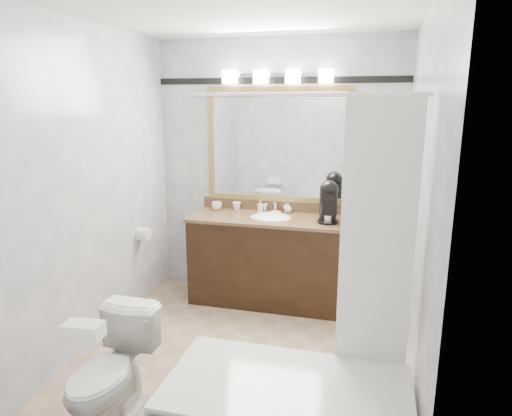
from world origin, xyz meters
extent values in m
cube|color=tan|center=(0.00, 0.00, -0.01)|extent=(2.40, 2.60, 0.01)
cube|color=white|center=(0.00, 0.00, 2.50)|extent=(2.40, 2.60, 0.01)
cube|color=silver|center=(0.00, 1.30, 1.25)|extent=(2.40, 0.01, 2.50)
cube|color=silver|center=(0.00, -1.30, 1.25)|extent=(2.40, 0.01, 2.50)
cube|color=silver|center=(-1.20, 0.00, 1.25)|extent=(0.01, 2.60, 2.50)
cube|color=silver|center=(1.20, 0.00, 1.25)|extent=(0.01, 2.60, 2.50)
cube|color=black|center=(0.00, 1.01, 0.41)|extent=(1.50, 0.55, 0.82)
cube|color=olive|center=(0.00, 1.01, 0.83)|extent=(1.53, 0.58, 0.03)
cube|color=olive|center=(0.00, 1.29, 0.90)|extent=(1.53, 0.03, 0.10)
ellipsoid|color=white|center=(0.00, 1.01, 0.82)|extent=(0.44, 0.34, 0.14)
cube|color=#A48B4A|center=(0.00, 1.28, 2.02)|extent=(1.40, 0.04, 0.05)
cube|color=#A48B4A|center=(0.00, 1.28, 0.97)|extent=(1.40, 0.04, 0.05)
cube|color=#A48B4A|center=(-0.68, 1.28, 1.50)|extent=(0.05, 0.04, 1.00)
cube|color=#A48B4A|center=(0.68, 1.28, 1.50)|extent=(0.05, 0.04, 1.00)
cube|color=white|center=(0.00, 1.29, 1.50)|extent=(1.30, 0.01, 1.00)
cube|color=silver|center=(0.00, 1.27, 2.15)|extent=(0.90, 0.05, 0.03)
cube|color=white|center=(-0.45, 1.22, 2.13)|extent=(0.12, 0.12, 0.12)
cube|color=white|center=(-0.15, 1.22, 2.13)|extent=(0.12, 0.12, 0.12)
cube|color=white|center=(0.15, 1.22, 2.13)|extent=(0.12, 0.12, 0.12)
cube|color=white|center=(0.45, 1.22, 2.13)|extent=(0.12, 0.12, 0.12)
cube|color=black|center=(0.00, 1.29, 2.10)|extent=(2.40, 0.01, 0.06)
cylinder|color=silver|center=(0.53, -0.54, 1.95)|extent=(1.30, 0.02, 0.02)
cube|color=white|center=(0.95, -0.55, 1.18)|extent=(0.40, 0.04, 1.55)
cylinder|color=white|center=(-1.14, 0.66, 0.70)|extent=(0.11, 0.12, 0.12)
imported|color=white|center=(-0.54, -0.92, 0.34)|extent=(0.40, 0.68, 0.68)
cube|color=white|center=(-0.54, -1.12, 0.72)|extent=(0.21, 0.13, 0.08)
cylinder|color=black|center=(0.54, 0.95, 0.86)|extent=(0.19, 0.19, 0.02)
cylinder|color=black|center=(0.53, 1.01, 1.00)|extent=(0.16, 0.16, 0.28)
sphere|color=black|center=(0.53, 1.01, 1.14)|extent=(0.17, 0.17, 0.17)
cube|color=black|center=(0.54, 0.93, 1.09)|extent=(0.12, 0.12, 0.05)
cylinder|color=silver|center=(0.54, 0.93, 0.89)|extent=(0.06, 0.06, 0.06)
imported|color=white|center=(-0.59, 1.17, 0.89)|extent=(0.11, 0.11, 0.08)
imported|color=white|center=(-0.40, 1.22, 0.89)|extent=(0.10, 0.10, 0.08)
imported|color=white|center=(-0.14, 1.19, 0.91)|extent=(0.06, 0.06, 0.12)
imported|color=white|center=(0.13, 1.23, 0.90)|extent=(0.07, 0.07, 0.09)
cube|color=beige|center=(0.02, 1.13, 0.86)|extent=(0.09, 0.06, 0.03)
camera|label=1|loc=(0.91, -3.03, 1.92)|focal=32.00mm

